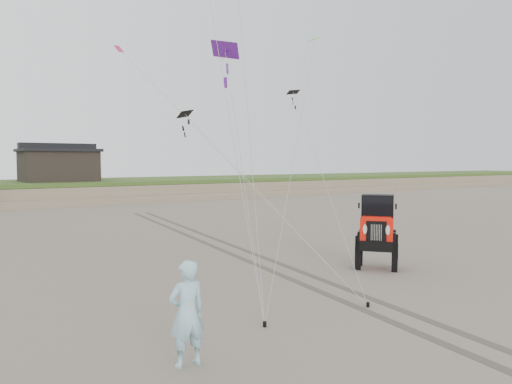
# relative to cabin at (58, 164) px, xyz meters

# --- Properties ---
(ground) EXTENTS (160.00, 160.00, 0.00)m
(ground) POSITION_rel_cabin_xyz_m (-2.00, -37.00, -3.24)
(ground) COLOR #6B6054
(ground) RESTS_ON ground
(dune_ridge) EXTENTS (160.00, 14.25, 1.73)m
(dune_ridge) POSITION_rel_cabin_xyz_m (-2.00, 0.50, -2.42)
(dune_ridge) COLOR #7A6B54
(dune_ridge) RESTS_ON ground
(cabin) EXTENTS (6.40, 5.40, 3.35)m
(cabin) POSITION_rel_cabin_xyz_m (0.00, 0.00, 0.00)
(cabin) COLOR black
(cabin) RESTS_ON dune_ridge
(jeep) EXTENTS (5.44, 5.03, 1.94)m
(jeep) POSITION_rel_cabin_xyz_m (2.00, -35.18, -2.27)
(jeep) COLOR red
(jeep) RESTS_ON ground
(man) EXTENTS (0.67, 0.44, 1.84)m
(man) POSITION_rel_cabin_xyz_m (-6.57, -38.67, -2.32)
(man) COLOR #8DC6D9
(man) RESTS_ON ground
(kite_flock) EXTENTS (7.88, 6.20, 8.32)m
(kite_flock) POSITION_rel_cabin_xyz_m (0.73, -28.15, 5.48)
(kite_flock) COLOR black
(kite_flock) RESTS_ON ground
(stake_main) EXTENTS (0.08, 0.08, 0.12)m
(stake_main) POSITION_rel_cabin_xyz_m (-4.31, -37.78, -3.18)
(stake_main) COLOR black
(stake_main) RESTS_ON ground
(stake_aux) EXTENTS (0.08, 0.08, 0.12)m
(stake_aux) POSITION_rel_cabin_xyz_m (-1.42, -38.01, -3.18)
(stake_aux) COLOR black
(stake_aux) RESTS_ON ground
(tire_tracks) EXTENTS (5.22, 29.74, 0.01)m
(tire_tracks) POSITION_rel_cabin_xyz_m (0.00, -29.00, -3.23)
(tire_tracks) COLOR #4C443D
(tire_tracks) RESTS_ON ground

